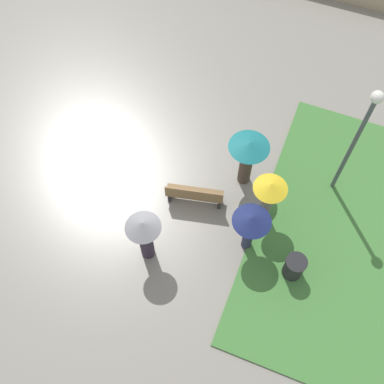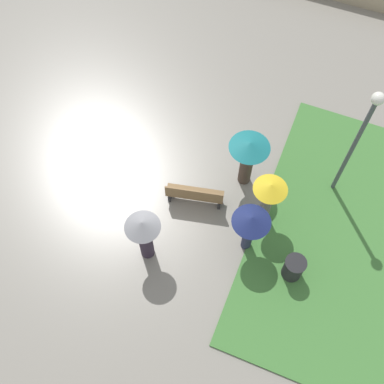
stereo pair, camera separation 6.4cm
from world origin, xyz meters
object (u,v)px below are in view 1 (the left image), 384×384
(park_bench, at_px, (194,195))
(crowd_person_yellow, at_px, (268,195))
(lamp_post, at_px, (359,132))
(trash_bin, at_px, (294,267))
(crowd_person_navy, at_px, (251,224))
(crowd_person_grey, at_px, (145,234))
(crowd_person_teal, at_px, (248,154))

(park_bench, height_order, crowd_person_yellow, crowd_person_yellow)
(crowd_person_yellow, bearing_deg, lamp_post, 46.07)
(park_bench, distance_m, crowd_person_yellow, 2.24)
(lamp_post, height_order, trash_bin, lamp_post)
(trash_bin, xyz_separation_m, crowd_person_yellow, (1.27, -1.38, 0.89))
(crowd_person_yellow, bearing_deg, crowd_person_navy, -99.84)
(lamp_post, xyz_separation_m, crowd_person_grey, (4.34, 4.05, -1.48))
(trash_bin, distance_m, crowd_person_navy, 1.76)
(trash_bin, distance_m, crowd_person_teal, 3.39)
(trash_bin, xyz_separation_m, crowd_person_grey, (3.94, 0.90, 0.86))
(trash_bin, xyz_separation_m, crowd_person_teal, (2.20, -2.40, 0.93))
(crowd_person_teal, relative_size, crowd_person_navy, 1.09)
(crowd_person_teal, xyz_separation_m, crowd_person_navy, (-0.77, 2.05, 0.02))
(park_bench, height_order, crowd_person_grey, crowd_person_grey)
(crowd_person_teal, bearing_deg, crowd_person_yellow, -137.61)
(crowd_person_yellow, xyz_separation_m, crowd_person_grey, (2.67, 2.28, -0.03))
(trash_bin, height_order, crowd_person_teal, crowd_person_teal)
(trash_bin, bearing_deg, crowd_person_grey, 12.92)
(crowd_person_navy, xyz_separation_m, crowd_person_yellow, (-0.17, -1.02, -0.06))
(park_bench, xyz_separation_m, crowd_person_navy, (-1.87, 0.73, 0.92))
(park_bench, relative_size, crowd_person_navy, 0.97)
(trash_bin, relative_size, crowd_person_navy, 0.49)
(trash_bin, height_order, crowd_person_yellow, crowd_person_yellow)
(trash_bin, relative_size, crowd_person_grey, 0.44)
(crowd_person_yellow, height_order, crowd_person_grey, crowd_person_grey)
(crowd_person_navy, bearing_deg, lamp_post, -6.02)
(lamp_post, distance_m, trash_bin, 3.94)
(crowd_person_grey, bearing_deg, trash_bin, -79.30)
(crowd_person_teal, relative_size, crowd_person_grey, 0.99)
(crowd_person_navy, relative_size, crowd_person_yellow, 0.94)
(crowd_person_yellow, bearing_deg, crowd_person_teal, 131.84)
(crowd_person_navy, bearing_deg, crowd_person_grey, 144.05)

